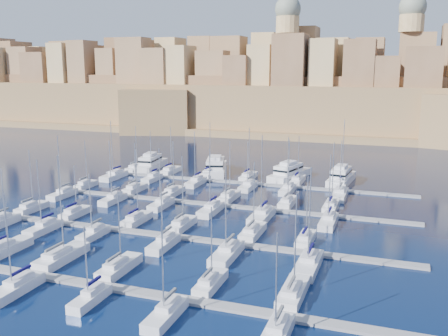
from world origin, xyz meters
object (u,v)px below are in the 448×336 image
at_px(motor_yacht_c, 289,173).
at_px(motor_yacht_d, 341,177).
at_px(sailboat_2, 61,256).
at_px(sailboat_4, 210,283).
at_px(motor_yacht_b, 216,167).
at_px(motor_yacht_a, 151,163).

relative_size(motor_yacht_c, motor_yacht_d, 1.09).
distance_m(sailboat_2, motor_yacht_d, 77.26).
xyz_separation_m(sailboat_4, motor_yacht_b, (-25.96, 71.53, 1.01)).
height_order(sailboat_4, motor_yacht_a, sailboat_4).
height_order(motor_yacht_c, motor_yacht_d, same).
height_order(sailboat_2, motor_yacht_a, sailboat_2).
relative_size(sailboat_4, motor_yacht_c, 0.68).
distance_m(sailboat_2, sailboat_4, 25.54).
distance_m(motor_yacht_c, motor_yacht_d, 13.90).
relative_size(motor_yacht_b, motor_yacht_d, 1.22).
bearing_deg(sailboat_2, motor_yacht_d, 62.98).
height_order(sailboat_2, motor_yacht_d, sailboat_2).
bearing_deg(motor_yacht_a, sailboat_2, -73.46).
relative_size(sailboat_2, motor_yacht_c, 0.98).
bearing_deg(motor_yacht_b, motor_yacht_d, -2.37).
bearing_deg(sailboat_4, motor_yacht_d, 82.21).
bearing_deg(sailboat_4, motor_yacht_c, 93.49).
relative_size(sailboat_2, sailboat_4, 1.45).
bearing_deg(sailboat_2, motor_yacht_b, 90.37).
distance_m(motor_yacht_b, motor_yacht_d, 35.57).
distance_m(sailboat_2, motor_yacht_a, 71.96).
xyz_separation_m(motor_yacht_b, motor_yacht_d, (35.54, -1.47, -0.00)).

